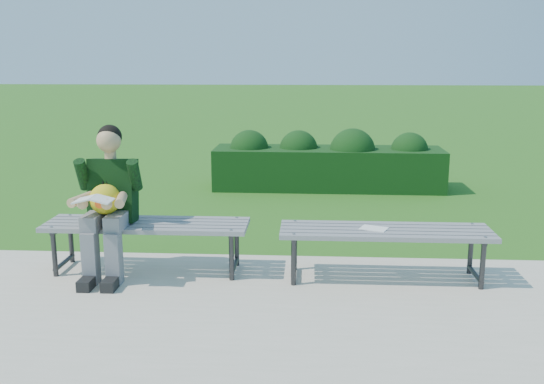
% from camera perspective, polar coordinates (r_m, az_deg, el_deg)
% --- Properties ---
extents(ground, '(80.00, 80.00, 0.00)m').
position_cam_1_polar(ground, '(5.94, -0.73, -6.16)').
color(ground, '#1F761F').
rests_on(ground, ground).
extents(walkway, '(30.00, 3.50, 0.02)m').
position_cam_1_polar(walkway, '(4.32, -2.47, -13.44)').
color(walkway, '#ACA390').
rests_on(walkway, ground).
extents(hedge, '(3.36, 0.86, 0.90)m').
position_cam_1_polar(hedge, '(9.02, 5.26, 2.79)').
color(hedge, '#174415').
rests_on(hedge, ground).
extents(bench_left, '(1.80, 0.50, 0.46)m').
position_cam_1_polar(bench_left, '(5.51, -11.69, -3.37)').
color(bench_left, gray).
rests_on(bench_left, walkway).
extents(bench_right, '(1.80, 0.50, 0.46)m').
position_cam_1_polar(bench_right, '(5.29, 10.62, -4.01)').
color(bench_right, gray).
rests_on(bench_right, walkway).
extents(seated_boy, '(0.56, 0.76, 1.31)m').
position_cam_1_polar(seated_boy, '(5.44, -15.15, -0.52)').
color(seated_boy, slate).
rests_on(seated_boy, walkway).
extents(paper_sheet, '(0.26, 0.23, 0.01)m').
position_cam_1_polar(paper_sheet, '(5.26, 9.56, -3.40)').
color(paper_sheet, white).
rests_on(paper_sheet, bench_right).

